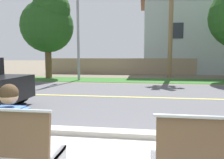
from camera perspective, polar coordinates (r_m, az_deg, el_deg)
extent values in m
plane|color=#665B4C|center=(9.94, 5.45, -3.06)|extent=(140.00, 140.00, 0.00)
cube|color=#ADA89E|center=(4.45, 2.10, -13.97)|extent=(44.00, 0.30, 0.11)
cube|color=#515156|center=(8.47, 5.00, -4.65)|extent=(52.00, 8.00, 0.01)
cube|color=#E0CC4C|center=(8.47, 5.00, -4.61)|extent=(48.00, 0.14, 0.01)
cube|color=#2D6026|center=(14.33, 6.24, -0.22)|extent=(48.00, 2.80, 0.02)
cylinder|color=black|center=(3.26, -24.49, -13.69)|extent=(0.15, 0.42, 0.15)
cylinder|color=black|center=(3.17, -21.66, -14.13)|extent=(0.15, 0.42, 0.15)
cylinder|color=black|center=(3.51, -22.53, -17.29)|extent=(0.12, 0.12, 0.43)
cylinder|color=black|center=(3.43, -19.81, -17.77)|extent=(0.12, 0.12, 0.43)
cube|color=#33599E|center=(3.00, -25.17, -11.42)|extent=(0.34, 0.20, 0.52)
cylinder|color=#33599E|center=(2.90, -21.33, -11.43)|extent=(0.09, 0.09, 0.46)
sphere|color=tan|center=(2.91, -25.41, -4.02)|extent=(0.21, 0.21, 0.21)
sphere|color=#382819|center=(2.91, -25.44, -3.24)|extent=(0.22, 0.22, 0.22)
cylinder|color=black|center=(8.00, -23.09, -3.45)|extent=(0.64, 0.18, 0.64)
cylinder|color=gray|center=(14.55, -8.90, 12.95)|extent=(0.16, 0.16, 6.66)
cylinder|color=brown|center=(16.47, -16.35, 4.41)|extent=(0.45, 0.45, 2.32)
sphere|color=#1E4719|center=(16.60, -16.62, 13.24)|extent=(3.71, 3.71, 3.71)
sphere|color=#1E4719|center=(16.35, -15.62, 17.35)|extent=(2.60, 2.60, 2.60)
cylinder|color=brown|center=(16.88, 15.20, 14.77)|extent=(0.32, 0.32, 8.36)
cube|color=gray|center=(19.28, 2.07, 3.50)|extent=(13.00, 0.36, 1.40)
cube|color=#A3ADB2|center=(22.98, 20.83, 10.23)|extent=(9.70, 6.40, 6.77)
cube|color=#232833|center=(19.45, 16.61, 12.20)|extent=(1.10, 0.06, 1.30)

